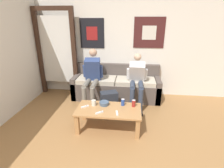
# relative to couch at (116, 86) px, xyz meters

# --- Properties ---
(wall_back) EXTENTS (10.00, 0.07, 2.55)m
(wall_back) POSITION_rel_couch_xyz_m (0.19, 0.35, 0.98)
(wall_back) COLOR white
(wall_back) RESTS_ON ground_plane
(door_frame) EXTENTS (1.00, 0.10, 2.15)m
(door_frame) POSITION_rel_couch_xyz_m (-1.51, 0.13, 0.90)
(door_frame) COLOR #382319
(door_frame) RESTS_ON ground_plane
(couch) EXTENTS (2.12, 0.69, 0.81)m
(couch) POSITION_rel_couch_xyz_m (0.00, 0.00, 0.00)
(couch) COLOR #564C47
(couch) RESTS_ON ground_plane
(coffee_table) EXTENTS (1.14, 0.59, 0.39)m
(coffee_table) POSITION_rel_couch_xyz_m (-0.01, -1.33, 0.03)
(coffee_table) COLOR #B27F4C
(coffee_table) RESTS_ON ground_plane
(person_seated_adult) EXTENTS (0.47, 0.88, 1.24)m
(person_seated_adult) POSITION_rel_couch_xyz_m (-0.52, -0.36, 0.38)
(person_seated_adult) COLOR gray
(person_seated_adult) RESTS_ON ground_plane
(person_seated_teen) EXTENTS (0.47, 0.89, 1.15)m
(person_seated_teen) POSITION_rel_couch_xyz_m (0.49, -0.33, 0.34)
(person_seated_teen) COLOR #384256
(person_seated_teen) RESTS_ON ground_plane
(backpack) EXTENTS (0.41, 0.34, 0.44)m
(backpack) POSITION_rel_couch_xyz_m (-0.08, -0.71, -0.09)
(backpack) COLOR #282D38
(backpack) RESTS_ON ground_plane
(ceramic_bowl) EXTENTS (0.18, 0.18, 0.07)m
(ceramic_bowl) POSITION_rel_couch_xyz_m (-0.11, -1.20, 0.14)
(ceramic_bowl) COLOR #475B75
(ceramic_bowl) RESTS_ON coffee_table
(pillar_candle) EXTENTS (0.08, 0.08, 0.12)m
(pillar_candle) POSITION_rel_couch_xyz_m (-0.29, -1.24, 0.15)
(pillar_candle) COLOR silver
(pillar_candle) RESTS_ON coffee_table
(drink_can_blue) EXTENTS (0.07, 0.07, 0.12)m
(drink_can_blue) POSITION_rel_couch_xyz_m (0.24, -1.17, 0.16)
(drink_can_blue) COLOR #28479E
(drink_can_blue) RESTS_ON coffee_table
(drink_can_red) EXTENTS (0.07, 0.07, 0.12)m
(drink_can_red) POSITION_rel_couch_xyz_m (0.43, -1.19, 0.16)
(drink_can_red) COLOR maroon
(drink_can_red) RESTS_ON coffee_table
(game_controller_near_left) EXTENTS (0.13, 0.12, 0.03)m
(game_controller_near_left) POSITION_rel_couch_xyz_m (-0.44, -1.32, 0.11)
(game_controller_near_left) COLOR white
(game_controller_near_left) RESTS_ON coffee_table
(game_controller_near_right) EXTENTS (0.06, 0.15, 0.03)m
(game_controller_near_right) POSITION_rel_couch_xyz_m (0.16, -1.48, 0.11)
(game_controller_near_right) COLOR white
(game_controller_near_right) RESTS_ON coffee_table
(game_controller_far_center) EXTENTS (0.13, 0.12, 0.03)m
(game_controller_far_center) POSITION_rel_couch_xyz_m (-0.14, -1.50, 0.11)
(game_controller_far_center) COLOR white
(game_controller_far_center) RESTS_ON coffee_table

